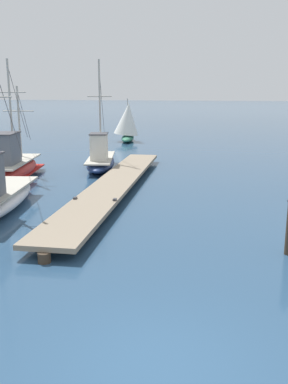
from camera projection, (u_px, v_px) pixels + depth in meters
ground_plane at (158, 370)px, 7.16m from camera, size 400.00×400.00×0.00m
floating_dock at (115, 183)px, 19.88m from camera, size 2.94×17.68×0.53m
fishing_boat_0 at (12, 165)px, 22.42m from camera, size 3.12×6.72×6.21m
fishing_boat_3 at (100, 159)px, 25.25m from camera, size 2.92×6.18×6.39m
distant_sailboat at (127, 122)px, 38.91m from camera, size 2.91×4.64×3.91m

